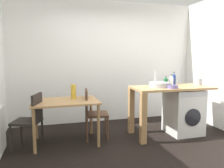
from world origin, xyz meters
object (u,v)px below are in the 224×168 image
Objects in this scene: chair_person_seat at (31,118)px; bottle_clear_small at (174,79)px; bottle_tall_green at (166,81)px; bottle_squat_brown at (171,80)px; chair_opposite at (92,111)px; dining_table at (65,106)px; washing_machine at (183,111)px; vase at (73,92)px; mixing_bowl at (172,87)px; utensil_crock at (199,82)px.

chair_person_seat is 3.56× the size of bottle_clear_small.
bottle_squat_brown is (0.11, -0.02, 0.01)m from bottle_tall_green.
chair_person_seat is 1.04m from chair_opposite.
dining_table is at bearing -178.10° from bottle_tall_green.
chair_opposite is (0.48, 0.06, -0.14)m from dining_table.
chair_person_seat is 2.77m from washing_machine.
chair_opposite is at bearing 174.31° from washing_machine.
vase is (-0.33, 0.04, 0.36)m from chair_opposite.
utensil_crock is at bearing 18.63° from mixing_bowl.
chair_person_seat is 3.18m from utensil_crock.
chair_person_seat is 4.20× the size of bottle_squat_brown.
bottle_squat_brown is 0.83× the size of vase.
bottle_clear_small is (2.70, 0.27, 0.53)m from chair_person_seat.
vase reaches higher than mixing_bowl.
dining_table is 1.90m from mixing_bowl.
chair_person_seat is (-0.55, -0.12, -0.14)m from dining_table.
bottle_clear_small reaches higher than vase.
washing_machine is at bearing -40.86° from bottle_squat_brown.
dining_table is at bearing -176.02° from bottle_clear_small.
bottle_squat_brown is (-0.19, 0.16, 0.59)m from washing_machine.
mixing_bowl is at bearing -75.99° from chair_person_seat.
chair_person_seat is at bearing -162.27° from vase.
washing_machine is (2.77, 0.01, -0.08)m from chair_person_seat.
utensil_crock is at bearing -70.38° from chair_person_seat.
bottle_tall_green is 0.39m from mixing_bowl.
bottle_tall_green is at bearing -67.19° from chair_person_seat.
bottle_clear_small is at bearing -65.74° from chair_person_seat.
bottle_tall_green is (2.48, 0.19, 0.49)m from chair_person_seat.
washing_machine is 0.67m from bottle_tall_green.
chair_person_seat is 2.53m from bottle_tall_green.
chair_person_seat is at bearing -174.22° from bottle_clear_small.
dining_table is 1.22× the size of chair_opposite.
bottle_clear_small is at bearing 100.79° from chair_opposite.
washing_machine reaches higher than dining_table.
bottle_clear_small is at bearing 41.12° from bottle_squat_brown.
bottle_tall_green reaches higher than chair_person_seat.
bottle_clear_small reaches higher than chair_opposite.
bottle_tall_green is 0.25m from bottle_clear_small.
bottle_clear_small is at bearing 20.62° from bottle_tall_green.
vase is (-2.44, 0.16, -0.12)m from utensil_crock.
utensil_crock is at bearing -11.11° from bottle_squat_brown.
bottle_squat_brown is at bearing 1.32° from dining_table.
bottle_clear_small is (-0.07, 0.26, 0.60)m from washing_machine.
utensil_crock is at bearing -10.68° from bottle_tall_green.
washing_machine is at bearing -30.85° from bottle_tall_green.
chair_person_seat reaches higher than washing_machine.
dining_table is 1.22× the size of chair_person_seat.
bottle_clear_small is at bearing 104.46° from washing_machine.
utensil_crock is (0.66, -0.13, -0.01)m from bottle_tall_green.
dining_table is 5.13× the size of bottle_squat_brown.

